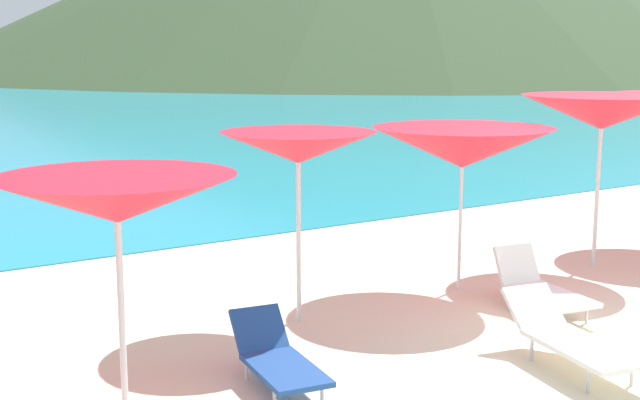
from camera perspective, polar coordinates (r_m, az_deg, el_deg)
name	(u,v)px	position (r m, az deg, el deg)	size (l,w,h in m)	color
ground_plane	(211,211)	(17.31, -7.20, -0.71)	(50.00, 100.00, 0.30)	beige
umbrella_2	(117,199)	(7.38, -13.24, 0.04)	(2.13, 2.13, 2.02)	silver
umbrella_3	(298,148)	(9.48, -1.45, 3.45)	(1.85, 1.85, 2.15)	silver
umbrella_4	(462,148)	(10.91, 9.36, 3.42)	(2.26, 2.26, 2.08)	silver
umbrella_5	(602,113)	(12.55, 18.07, 5.50)	(2.42, 2.42, 2.41)	silver
lounge_chair_1	(277,357)	(8.06, -2.85, -10.31)	(0.71, 1.40, 0.58)	#1E478C
lounge_chair_3	(540,287)	(10.40, 14.31, -5.56)	(0.77, 1.41, 0.70)	white
lounge_chair_8	(569,336)	(8.80, 16.06, -8.63)	(0.90, 1.73, 0.61)	white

